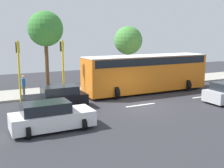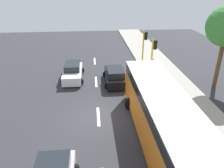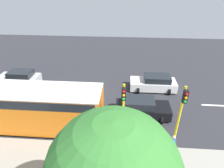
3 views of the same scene
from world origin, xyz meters
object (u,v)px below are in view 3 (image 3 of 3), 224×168
object	(u,v)px
city_bus	(23,105)
traffic_light_corner	(181,111)
car_black	(142,108)
car_silver	(19,78)
car_white	(154,83)
pedestrian_near_signal	(172,146)
traffic_light_midblock	(123,108)

from	to	relation	value
city_bus	traffic_light_corner	bearing A→B (deg)	82.96
car_black	traffic_light_corner	distance (m)	4.21
car_silver	car_white	bearing A→B (deg)	90.09
car_silver	pedestrian_near_signal	bearing A→B (deg)	59.26
city_bus	pedestrian_near_signal	size ratio (longest dim) A/B	6.51
car_silver	car_black	distance (m)	12.52
car_silver	pedestrian_near_signal	xyz separation A→B (m)	(7.93, 13.33, 0.35)
car_black	city_bus	size ratio (longest dim) A/B	0.38
city_bus	car_silver	bearing A→B (deg)	-148.93
car_black	traffic_light_midblock	distance (m)	4.04
car_silver	traffic_light_midblock	distance (m)	12.79
car_white	car_black	world-z (taller)	same
car_white	city_bus	xyz separation A→B (m)	(5.82, -9.76, 1.14)
traffic_light_midblock	pedestrian_near_signal	bearing A→B (deg)	73.41
traffic_light_corner	car_white	bearing A→B (deg)	-176.26
car_silver	car_white	size ratio (longest dim) A/B	0.92
city_bus	car_white	bearing A→B (deg)	120.83
car_silver	car_black	bearing A→B (deg)	71.34
car_white	traffic_light_corner	world-z (taller)	traffic_light_corner
car_black	city_bus	world-z (taller)	city_bus
car_white	traffic_light_corner	distance (m)	7.44
pedestrian_near_signal	traffic_light_corner	distance (m)	2.10
car_silver	pedestrian_near_signal	world-z (taller)	pedestrian_near_signal
car_silver	traffic_light_corner	xyz separation A→B (m)	(7.06, 13.72, 2.22)
car_silver	traffic_light_corner	world-z (taller)	traffic_light_corner
traffic_light_midblock	traffic_light_corner	bearing A→B (deg)	90.00
traffic_light_corner	city_bus	bearing A→B (deg)	-97.04
car_silver	city_bus	world-z (taller)	city_bus
traffic_light_midblock	city_bus	bearing A→B (deg)	-100.32
city_bus	traffic_light_corner	size ratio (longest dim) A/B	2.44
car_black	traffic_light_midblock	bearing A→B (deg)	-25.05
car_black	traffic_light_corner	world-z (taller)	traffic_light_corner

